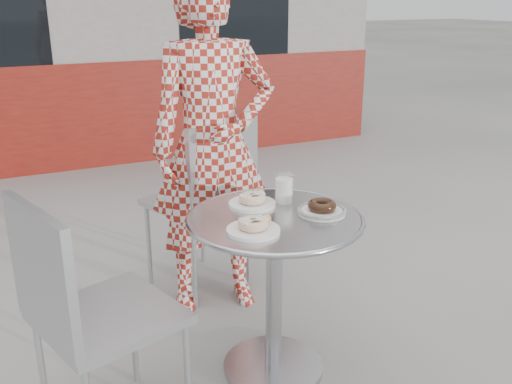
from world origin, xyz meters
name	(u,v)px	position (x,y,z in m)	size (l,w,h in m)	color
ground	(275,371)	(0.00, 0.00, 0.00)	(60.00, 60.00, 0.00)	#9B9893
storefront	(63,4)	(0.00, 5.56, 1.49)	(6.02, 4.55, 3.00)	gray
bistro_table	(275,256)	(0.00, 0.02, 0.56)	(0.73, 0.73, 0.74)	#BCBCC1
chair_far	(200,235)	(-0.01, 0.92, 0.30)	(0.61, 0.61, 0.99)	#B0B3B8
chair_left	(110,363)	(-0.72, -0.05, 0.30)	(0.58, 0.57, 0.97)	#B0B3B8
seated_person	(213,146)	(0.00, 0.70, 0.87)	(0.64, 0.42, 1.75)	maroon
plate_far	(253,200)	(-0.02, 0.18, 0.76)	(0.20, 0.20, 0.05)	white
plate_near	(254,226)	(-0.14, -0.09, 0.76)	(0.21, 0.21, 0.05)	white
plate_checker	(322,209)	(0.19, -0.03, 0.76)	(0.20, 0.20, 0.05)	white
milk_cup	(284,189)	(0.12, 0.15, 0.80)	(0.08, 0.08, 0.13)	white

